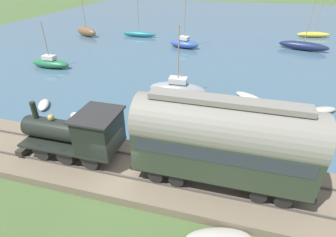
{
  "coord_description": "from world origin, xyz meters",
  "views": [
    {
      "loc": [
        -9.55,
        -5.14,
        9.98
      ],
      "look_at": [
        3.18,
        -1.64,
        2.25
      ],
      "focal_mm": 28.0,
      "sensor_mm": 36.0,
      "label": 1
    }
  ],
  "objects_px": {
    "rowboat_near_shore": "(321,110)",
    "rowboat_far_out": "(80,121)",
    "passenger_coach": "(222,140)",
    "sailboat_green": "(50,63)",
    "sailboat_yellow": "(314,34)",
    "sailboat_brown": "(86,31)",
    "sailboat_blue": "(184,43)",
    "rowboat_mid_harbor": "(249,97)",
    "sailboat_navy": "(303,46)",
    "sailboat_teal": "(139,34)",
    "sailboat_gray": "(178,89)",
    "rowboat_off_pier": "(44,105)",
    "steam_locomotive": "(80,132)"
  },
  "relations": [
    {
      "from": "sailboat_gray",
      "to": "rowboat_near_shore",
      "type": "distance_m",
      "value": 11.48
    },
    {
      "from": "rowboat_off_pier",
      "to": "rowboat_near_shore",
      "type": "bearing_deg",
      "value": -18.08
    },
    {
      "from": "steam_locomotive",
      "to": "rowboat_near_shore",
      "type": "xyz_separation_m",
      "value": [
        10.32,
        -14.48,
        -2.02
      ]
    },
    {
      "from": "rowboat_near_shore",
      "to": "sailboat_green",
      "type": "bearing_deg",
      "value": 53.33
    },
    {
      "from": "passenger_coach",
      "to": "rowboat_near_shore",
      "type": "relative_size",
      "value": 3.14
    },
    {
      "from": "sailboat_brown",
      "to": "rowboat_far_out",
      "type": "xyz_separation_m",
      "value": [
        -24.58,
        -13.87,
        -0.55
      ]
    },
    {
      "from": "sailboat_blue",
      "to": "rowboat_mid_harbor",
      "type": "xyz_separation_m",
      "value": [
        -14.4,
        -8.94,
        -0.49
      ]
    },
    {
      "from": "passenger_coach",
      "to": "sailboat_yellow",
      "type": "bearing_deg",
      "value": -16.77
    },
    {
      "from": "rowboat_near_shore",
      "to": "rowboat_mid_harbor",
      "type": "bearing_deg",
      "value": 48.66
    },
    {
      "from": "sailboat_teal",
      "to": "sailboat_yellow",
      "type": "height_order",
      "value": "sailboat_teal"
    },
    {
      "from": "sailboat_blue",
      "to": "sailboat_yellow",
      "type": "height_order",
      "value": "sailboat_blue"
    },
    {
      "from": "passenger_coach",
      "to": "sailboat_green",
      "type": "distance_m",
      "value": 24.48
    },
    {
      "from": "sailboat_navy",
      "to": "sailboat_yellow",
      "type": "distance_m",
      "value": 8.94
    },
    {
      "from": "sailboat_brown",
      "to": "sailboat_blue",
      "type": "distance_m",
      "value": 17.04
    },
    {
      "from": "sailboat_gray",
      "to": "rowboat_mid_harbor",
      "type": "relative_size",
      "value": 2.22
    },
    {
      "from": "sailboat_blue",
      "to": "rowboat_near_shore",
      "type": "height_order",
      "value": "sailboat_blue"
    },
    {
      "from": "steam_locomotive",
      "to": "sailboat_blue",
      "type": "bearing_deg",
      "value": -0.29
    },
    {
      "from": "passenger_coach",
      "to": "rowboat_far_out",
      "type": "height_order",
      "value": "passenger_coach"
    },
    {
      "from": "sailboat_teal",
      "to": "sailboat_blue",
      "type": "bearing_deg",
      "value": -119.19
    },
    {
      "from": "sailboat_gray",
      "to": "sailboat_navy",
      "type": "bearing_deg",
      "value": -36.38
    },
    {
      "from": "passenger_coach",
      "to": "sailboat_yellow",
      "type": "relative_size",
      "value": 1.49
    },
    {
      "from": "rowboat_mid_harbor",
      "to": "steam_locomotive",
      "type": "bearing_deg",
      "value": 176.34
    },
    {
      "from": "rowboat_off_pier",
      "to": "sailboat_gray",
      "type": "bearing_deg",
      "value": -5.91
    },
    {
      "from": "sailboat_navy",
      "to": "rowboat_far_out",
      "type": "xyz_separation_m",
      "value": [
        -25.09,
        18.8,
        -0.41
      ]
    },
    {
      "from": "sailboat_gray",
      "to": "sailboat_yellow",
      "type": "distance_m",
      "value": 31.67
    },
    {
      "from": "sailboat_brown",
      "to": "rowboat_near_shore",
      "type": "bearing_deg",
      "value": -96.44
    },
    {
      "from": "sailboat_green",
      "to": "sailboat_yellow",
      "type": "bearing_deg",
      "value": -53.23
    },
    {
      "from": "rowboat_far_out",
      "to": "sailboat_yellow",
      "type": "bearing_deg",
      "value": 4.79
    },
    {
      "from": "sailboat_yellow",
      "to": "steam_locomotive",
      "type": "bearing_deg",
      "value": 143.77
    },
    {
      "from": "sailboat_gray",
      "to": "sailboat_yellow",
      "type": "xyz_separation_m",
      "value": [
        27.44,
        -15.8,
        -0.31
      ]
    },
    {
      "from": "sailboat_navy",
      "to": "sailboat_teal",
      "type": "bearing_deg",
      "value": 101.67
    },
    {
      "from": "sailboat_brown",
      "to": "sailboat_teal",
      "type": "relative_size",
      "value": 1.08
    },
    {
      "from": "sailboat_blue",
      "to": "rowboat_far_out",
      "type": "xyz_separation_m",
      "value": [
        -21.88,
        2.95,
        -0.46
      ]
    },
    {
      "from": "sailboat_green",
      "to": "rowboat_far_out",
      "type": "xyz_separation_m",
      "value": [
        -9.81,
        -9.74,
        -0.36
      ]
    },
    {
      "from": "rowboat_far_out",
      "to": "rowboat_mid_harbor",
      "type": "xyz_separation_m",
      "value": [
        7.48,
        -11.89,
        -0.03
      ]
    },
    {
      "from": "steam_locomotive",
      "to": "sailboat_navy",
      "type": "distance_m",
      "value": 33.23
    },
    {
      "from": "sailboat_blue",
      "to": "rowboat_off_pier",
      "type": "relative_size",
      "value": 3.97
    },
    {
      "from": "rowboat_off_pier",
      "to": "rowboat_mid_harbor",
      "type": "height_order",
      "value": "rowboat_off_pier"
    },
    {
      "from": "sailboat_green",
      "to": "sailboat_yellow",
      "type": "relative_size",
      "value": 0.88
    },
    {
      "from": "sailboat_blue",
      "to": "sailboat_green",
      "type": "bearing_deg",
      "value": 145.74
    },
    {
      "from": "sailboat_gray",
      "to": "sailboat_blue",
      "type": "bearing_deg",
      "value": 8.38
    },
    {
      "from": "sailboat_navy",
      "to": "sailboat_brown",
      "type": "relative_size",
      "value": 1.02
    },
    {
      "from": "sailboat_brown",
      "to": "sailboat_green",
      "type": "distance_m",
      "value": 15.34
    },
    {
      "from": "sailboat_teal",
      "to": "rowboat_near_shore",
      "type": "distance_m",
      "value": 30.31
    },
    {
      "from": "sailboat_green",
      "to": "sailboat_yellow",
      "type": "xyz_separation_m",
      "value": [
        23.76,
        -31.38,
        -0.11
      ]
    },
    {
      "from": "sailboat_blue",
      "to": "rowboat_far_out",
      "type": "relative_size",
      "value": 2.81
    },
    {
      "from": "sailboat_navy",
      "to": "rowboat_mid_harbor",
      "type": "xyz_separation_m",
      "value": [
        -17.61,
        6.91,
        -0.44
      ]
    },
    {
      "from": "sailboat_blue",
      "to": "sailboat_yellow",
      "type": "distance_m",
      "value": 22.05
    },
    {
      "from": "rowboat_near_shore",
      "to": "rowboat_far_out",
      "type": "xyz_separation_m",
      "value": [
        -6.33,
        17.3,
        -0.03
      ]
    },
    {
      "from": "rowboat_near_shore",
      "to": "rowboat_off_pier",
      "type": "height_order",
      "value": "rowboat_near_shore"
    }
  ]
}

